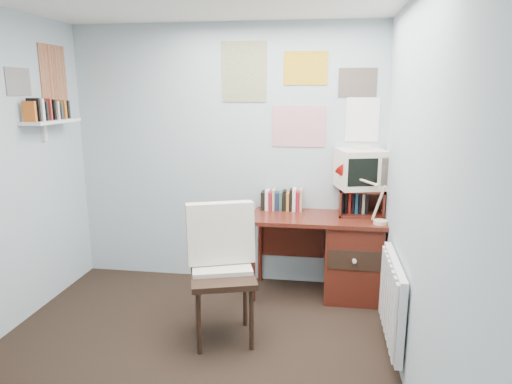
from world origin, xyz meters
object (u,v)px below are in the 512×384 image
at_px(tv_riser, 361,202).
at_px(crt_tv, 361,167).
at_px(desk, 346,254).
at_px(wall_shelf, 51,121).
at_px(desk_lamp, 382,199).
at_px(radiator, 393,300).
at_px(desk_chair, 223,277).

bearing_deg(tv_riser, crt_tv, 125.00).
xyz_separation_m(desk, wall_shelf, (-2.57, -0.38, 1.21)).
height_order(desk, desk_lamp, desk_lamp).
bearing_deg(wall_shelf, desk, 8.40).
bearing_deg(crt_tv, wall_shelf, 175.19).
xyz_separation_m(crt_tv, wall_shelf, (-2.68, -0.51, 0.42)).
bearing_deg(radiator, tv_riser, 99.28).
bearing_deg(crt_tv, tv_riser, -70.61).
bearing_deg(radiator, desk_chair, 179.30).
distance_m(desk_lamp, wall_shelf, 2.92).
bearing_deg(wall_shelf, desk_chair, -18.31).
distance_m(desk_chair, desk_lamp, 1.51).
xyz_separation_m(desk, crt_tv, (0.10, 0.13, 0.80)).
height_order(desk_chair, wall_shelf, wall_shelf).
relative_size(desk, desk_lamp, 2.72).
relative_size(desk_chair, wall_shelf, 1.63).
height_order(desk, wall_shelf, wall_shelf).
bearing_deg(tv_riser, desk_chair, -136.33).
relative_size(tv_riser, crt_tv, 0.99).
relative_size(desk_lamp, radiator, 0.55).
xyz_separation_m(tv_riser, crt_tv, (-0.01, 0.02, 0.32)).
xyz_separation_m(desk, desk_chair, (-0.95, -0.91, 0.10)).
bearing_deg(radiator, desk, 107.24).
distance_m(desk, wall_shelf, 2.87).
relative_size(radiator, wall_shelf, 1.29).
bearing_deg(desk, wall_shelf, -171.60).
bearing_deg(desk_chair, desk, 26.59).
distance_m(crt_tv, wall_shelf, 2.76).
height_order(crt_tv, radiator, crt_tv).
distance_m(desk_lamp, tv_riser, 0.33).
bearing_deg(desk_lamp, wall_shelf, 173.67).
xyz_separation_m(desk_chair, radiator, (1.24, -0.02, -0.09)).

